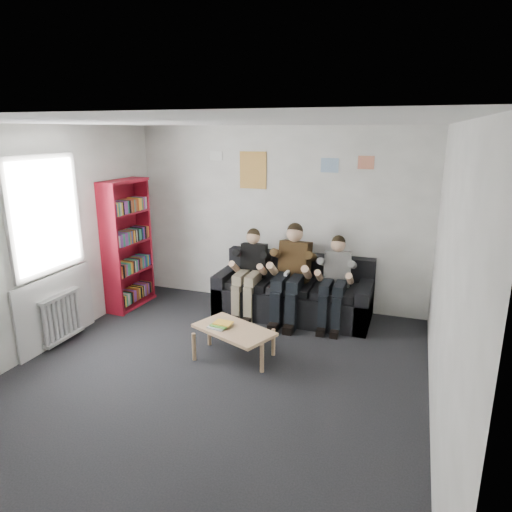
# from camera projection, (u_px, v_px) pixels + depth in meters

# --- Properties ---
(room_shell) EXTENTS (5.00, 5.00, 5.00)m
(room_shell) POSITION_uv_depth(u_px,v_px,m) (207.00, 261.00, 4.62)
(room_shell) COLOR black
(room_shell) RESTS_ON ground
(sofa) EXTENTS (2.22, 0.91, 0.86)m
(sofa) POSITION_uv_depth(u_px,v_px,m) (294.00, 294.00, 6.67)
(sofa) COLOR black
(sofa) RESTS_ON ground
(bookshelf) EXTENTS (0.29, 0.87, 1.94)m
(bookshelf) POSITION_uv_depth(u_px,v_px,m) (128.00, 245.00, 6.85)
(bookshelf) COLOR maroon
(bookshelf) RESTS_ON ground
(coffee_table) EXTENTS (0.94, 0.52, 0.38)m
(coffee_table) POSITION_uv_depth(u_px,v_px,m) (234.00, 332.00, 5.38)
(coffee_table) COLOR tan
(coffee_table) RESTS_ON ground
(game_cases) EXTENTS (0.25, 0.22, 0.05)m
(game_cases) POSITION_uv_depth(u_px,v_px,m) (220.00, 325.00, 5.40)
(game_cases) COLOR silver
(game_cases) RESTS_ON coffee_table
(person_left) EXTENTS (0.37, 0.79, 1.26)m
(person_left) POSITION_uv_depth(u_px,v_px,m) (249.00, 273.00, 6.60)
(person_left) COLOR black
(person_left) RESTS_ON sofa
(person_middle) EXTENTS (0.43, 0.91, 1.38)m
(person_middle) POSITION_uv_depth(u_px,v_px,m) (291.00, 274.00, 6.38)
(person_middle) COLOR #52391B
(person_middle) RESTS_ON sofa
(person_right) EXTENTS (0.36, 0.78, 1.25)m
(person_right) POSITION_uv_depth(u_px,v_px,m) (335.00, 282.00, 6.20)
(person_right) COLOR silver
(person_right) RESTS_ON sofa
(radiator) EXTENTS (0.10, 0.64, 0.60)m
(radiator) POSITION_uv_depth(u_px,v_px,m) (62.00, 317.00, 5.76)
(radiator) COLOR silver
(radiator) RESTS_ON ground
(window) EXTENTS (0.05, 1.30, 2.36)m
(window) POSITION_uv_depth(u_px,v_px,m) (51.00, 265.00, 5.60)
(window) COLOR white
(window) RESTS_ON room_shell
(poster_large) EXTENTS (0.42, 0.01, 0.55)m
(poster_large) POSITION_uv_depth(u_px,v_px,m) (253.00, 170.00, 6.82)
(poster_large) COLOR gold
(poster_large) RESTS_ON room_shell
(poster_blue) EXTENTS (0.25, 0.01, 0.20)m
(poster_blue) POSITION_uv_depth(u_px,v_px,m) (330.00, 165.00, 6.43)
(poster_blue) COLOR #3B86CB
(poster_blue) RESTS_ON room_shell
(poster_pink) EXTENTS (0.22, 0.01, 0.18)m
(poster_pink) POSITION_uv_depth(u_px,v_px,m) (366.00, 163.00, 6.25)
(poster_pink) COLOR #D1417E
(poster_pink) RESTS_ON room_shell
(poster_sign) EXTENTS (0.20, 0.01, 0.14)m
(poster_sign) POSITION_uv_depth(u_px,v_px,m) (216.00, 156.00, 6.96)
(poster_sign) COLOR white
(poster_sign) RESTS_ON room_shell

